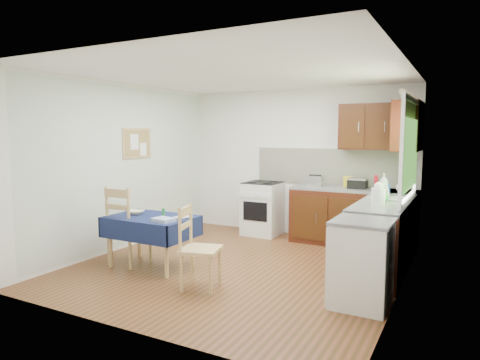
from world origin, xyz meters
The scene contains 33 objects.
floor centered at (0.00, 0.00, 0.00)m, with size 4.20×4.20×0.00m, color #493013.
ceiling centered at (0.00, 0.00, 2.50)m, with size 4.00×4.20×0.02m, color white.
wall_back centered at (0.00, 2.10, 1.25)m, with size 4.00×0.02×2.50m, color white.
wall_front centered at (0.00, -2.10, 1.25)m, with size 4.00×0.02×2.50m, color white.
wall_left centered at (-2.00, 0.00, 1.25)m, with size 0.02×4.20×2.50m, color silver.
wall_right centered at (2.00, 0.00, 1.25)m, with size 0.02×4.20×2.50m, color white.
base_cabinets centered at (1.36, 1.26, 0.43)m, with size 1.90×2.30×0.86m.
worktop_back centered at (1.05, 1.80, 0.88)m, with size 1.90×0.60×0.04m, color slate.
worktop_right centered at (1.70, 0.65, 0.88)m, with size 0.60×1.70×0.04m, color slate.
worktop_corner centered at (1.70, 1.80, 0.88)m, with size 0.60×0.60×0.04m, color slate.
splashback centered at (0.65, 2.08, 1.20)m, with size 2.70×0.02×0.60m, color white.
upper_cabinets centered at (1.52, 1.80, 1.85)m, with size 1.20×0.85×0.70m.
stove centered at (-0.50, 1.80, 0.46)m, with size 0.60×0.61×0.92m.
window centered at (1.97, 0.70, 1.65)m, with size 0.04×1.48×1.26m.
fridge centered at (1.70, -0.55, 0.44)m, with size 0.58×0.60×0.89m.
corkboard centered at (-1.97, 0.30, 1.60)m, with size 0.04×0.62×0.47m.
dining_table centered at (-1.01, -0.55, 0.57)m, with size 1.11×0.76×0.67m.
chair_far centered at (-1.36, -0.64, 0.56)m, with size 0.48×0.48×1.06m.
chair_near centered at (-0.05, -0.93, 0.50)m, with size 0.51×0.51×0.95m.
toaster centered at (0.43, 1.81, 0.98)m, with size 0.24×0.15×0.19m.
sandwich_press centered at (1.11, 1.83, 0.98)m, with size 0.28×0.24×0.16m.
sauce_bottle centered at (1.41, 1.71, 1.01)m, with size 0.05×0.05×0.23m, color red.
yellow_packet centered at (0.92, 1.96, 0.98)m, with size 0.12×0.08×0.17m, color yellow.
dish_rack centered at (1.68, 0.87, 0.92)m, with size 0.43×0.33×0.21m.
kettle centered at (1.68, 0.34, 1.02)m, with size 0.16×0.16×0.28m.
cup centered at (1.75, 1.74, 0.95)m, with size 0.13×0.13×0.10m, color silver.
soap_bottle_a centered at (1.59, 1.24, 1.05)m, with size 0.12×0.12×0.30m, color silver.
soap_bottle_b centered at (1.61, 1.35, 1.01)m, with size 0.10×0.10×0.21m, color blue.
soap_bottle_c centered at (1.69, 0.63, 0.99)m, with size 0.13×0.13×0.17m, color #268C30.
plate_bowl centered at (-1.28, -0.53, 0.70)m, with size 0.21×0.21×0.05m, color beige.
book centered at (-0.68, -0.40, 0.68)m, with size 0.16×0.22×0.02m, color white.
spice_jar centered at (-0.92, -0.41, 0.72)m, with size 0.05×0.05×0.09m, color #268B3E.
tea_towel centered at (-0.66, -0.73, 0.69)m, with size 0.25×0.20×0.04m, color navy.
Camera 1 is at (2.59, -4.85, 1.75)m, focal length 32.00 mm.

